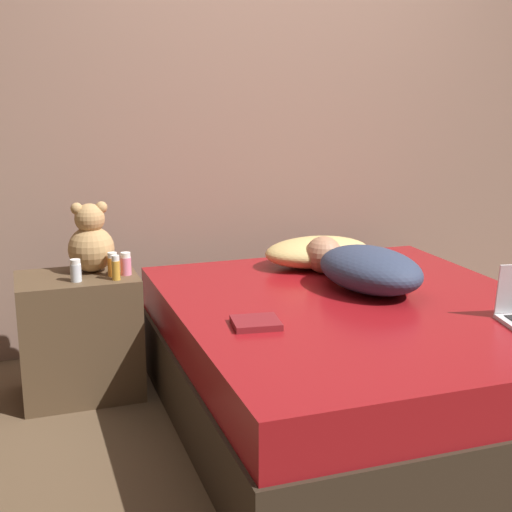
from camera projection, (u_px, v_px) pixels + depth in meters
ground_plane at (357, 414)px, 3.09m from camera, size 12.00×12.00×0.00m
wall_back at (265, 102)px, 3.87m from camera, size 8.00×0.06×2.60m
bed at (359, 360)px, 3.03m from camera, size 1.55×1.81×0.51m
nightstand at (80, 336)px, 3.23m from camera, size 0.53×0.38×0.56m
pillow at (318, 252)px, 3.55m from camera, size 0.54×0.35×0.15m
person_lying at (364, 268)px, 3.16m from camera, size 0.46×0.74×0.19m
teddy_bear at (91, 242)px, 3.21m from camera, size 0.21×0.21×0.32m
bottle_pink at (126, 264)px, 3.17m from camera, size 0.05×0.05×0.10m
bottle_amber at (116, 268)px, 3.09m from camera, size 0.04×0.04×0.11m
bottle_orange at (113, 265)px, 3.15m from camera, size 0.04×0.04×0.11m
bottle_clear at (76, 271)px, 3.07m from camera, size 0.05×0.05×0.10m
book at (256, 323)px, 2.68m from camera, size 0.20×0.18×0.02m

